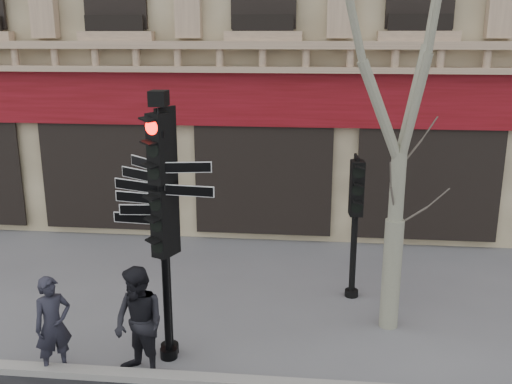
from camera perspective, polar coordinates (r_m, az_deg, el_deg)
ground at (r=10.19m, az=-1.98°, el=-14.34°), size 80.00×80.00×0.00m
kerb at (r=8.98m, az=-3.29°, el=-18.38°), size 80.00×0.25×0.12m
fingerpost at (r=8.65m, az=-9.40°, el=-0.33°), size 2.10×2.10×4.07m
traffic_signal_main at (r=8.81m, az=-9.29°, el=-0.29°), size 0.57×0.49×4.28m
traffic_signal_secondary at (r=11.11m, az=9.94°, el=-1.11°), size 0.49×0.37×2.79m
plane_tree at (r=9.59m, az=15.08°, el=17.22°), size 2.92×2.92×7.76m
pedestrian_a at (r=9.44m, az=-19.64°, el=-12.44°), size 0.67×0.67×1.57m
pedestrian_b at (r=8.92m, az=-11.62°, el=-12.79°), size 1.09×1.03×1.77m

